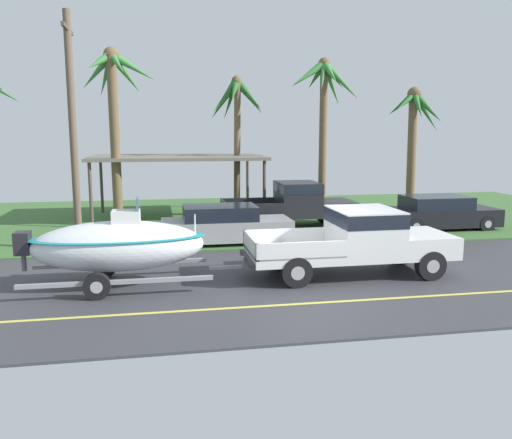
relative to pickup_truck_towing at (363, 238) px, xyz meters
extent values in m
cube|color=#38383D|center=(-1.76, -0.41, -1.06)|extent=(36.00, 8.00, 0.06)
cube|color=#3D6633|center=(-1.76, 10.59, -1.04)|extent=(36.00, 14.00, 0.11)
cube|color=#DBCC4C|center=(-1.76, -2.21, -1.03)|extent=(34.20, 0.12, 0.01)
cube|color=silver|center=(-0.36, 0.00, -0.40)|extent=(5.66, 1.99, 0.22)
cube|color=silver|center=(1.68, 0.00, -0.10)|extent=(1.58, 1.99, 0.38)
cube|color=silver|center=(0.03, 0.00, 0.26)|extent=(1.70, 1.99, 1.11)
cube|color=black|center=(0.03, 0.00, 0.59)|extent=(1.72, 2.01, 0.38)
cube|color=#9D9D9D|center=(-2.00, 0.00, -0.27)|extent=(2.38, 1.99, 0.04)
cube|color=silver|center=(-2.00, 0.96, -0.07)|extent=(2.38, 0.08, 0.45)
cube|color=silver|center=(-2.00, -0.96, -0.07)|extent=(2.38, 0.08, 0.45)
cube|color=silver|center=(-3.15, 0.00, -0.07)|extent=(0.08, 1.99, 0.45)
cube|color=#333338|center=(-3.25, 0.00, -0.46)|extent=(0.12, 1.80, 0.16)
sphere|color=#B2B2B7|center=(-3.37, 0.00, -0.41)|extent=(0.10, 0.10, 0.10)
cylinder|color=black|center=(1.60, 0.89, -0.63)|extent=(0.80, 0.28, 0.80)
cylinder|color=#9E9EA3|center=(1.60, 0.89, -0.63)|extent=(0.36, 0.29, 0.36)
cylinder|color=black|center=(1.60, -0.89, -0.63)|extent=(0.80, 0.28, 0.80)
cylinder|color=#9E9EA3|center=(1.60, -0.89, -0.63)|extent=(0.36, 0.29, 0.36)
cylinder|color=black|center=(-2.12, 0.89, -0.63)|extent=(0.80, 0.28, 0.80)
cylinder|color=#9E9EA3|center=(-2.12, 0.89, -0.63)|extent=(0.36, 0.29, 0.36)
cylinder|color=black|center=(-2.12, -0.89, -0.63)|extent=(0.80, 0.28, 0.80)
cylinder|color=#9E9EA3|center=(-2.12, -0.89, -0.63)|extent=(0.36, 0.29, 0.36)
cube|color=gray|center=(-3.82, 0.00, -0.65)|extent=(0.90, 0.10, 0.08)
cube|color=gray|center=(-6.58, 0.93, -0.65)|extent=(4.61, 0.12, 0.10)
cube|color=gray|center=(-6.58, -0.93, -0.65)|extent=(4.61, 0.12, 0.10)
cylinder|color=black|center=(-7.04, 0.99, -0.71)|extent=(0.64, 0.22, 0.64)
cylinder|color=#9E9EA3|center=(-7.04, 0.99, -0.71)|extent=(0.29, 0.23, 0.29)
cylinder|color=black|center=(-7.04, -0.99, -0.71)|extent=(0.64, 0.22, 0.64)
cylinder|color=#9E9EA3|center=(-7.04, -0.99, -0.71)|extent=(0.29, 0.23, 0.29)
ellipsoid|color=silver|center=(-6.58, 0.00, 0.04)|extent=(4.33, 1.70, 1.28)
ellipsoid|color=teal|center=(-6.58, 0.00, 0.26)|extent=(4.42, 1.73, 0.12)
cube|color=silver|center=(-6.36, 0.00, 0.62)|extent=(0.70, 0.60, 0.65)
cube|color=slate|center=(-6.06, 0.00, 1.10)|extent=(0.06, 0.56, 0.36)
cube|color=black|center=(-8.86, 0.00, 0.20)|extent=(0.36, 0.44, 0.56)
cylinder|color=#4C4C51|center=(-8.86, 0.00, -0.15)|extent=(0.12, 0.12, 0.71)
cylinder|color=silver|center=(-4.63, 0.00, 0.55)|extent=(0.04, 0.04, 0.50)
cube|color=black|center=(-0.29, 7.30, -0.40)|extent=(5.41, 1.98, 0.22)
cube|color=black|center=(1.66, 7.30, -0.10)|extent=(1.52, 1.98, 0.38)
cube|color=black|center=(0.09, 7.30, 0.29)|extent=(1.62, 1.98, 1.17)
cube|color=black|center=(0.09, 7.30, 0.65)|extent=(1.64, 2.00, 0.38)
cube|color=black|center=(-1.86, 7.30, -0.27)|extent=(2.27, 1.98, 0.04)
cube|color=black|center=(-1.86, 8.25, -0.07)|extent=(2.27, 0.08, 0.45)
cube|color=black|center=(-1.86, 6.34, -0.07)|extent=(2.27, 0.08, 0.45)
cube|color=black|center=(-2.96, 7.30, -0.07)|extent=(0.08, 1.98, 0.45)
cube|color=#333338|center=(-3.06, 7.30, -0.46)|extent=(0.12, 1.78, 0.16)
sphere|color=#B2B2B7|center=(-3.18, 7.30, -0.41)|extent=(0.10, 0.10, 0.10)
cylinder|color=black|center=(1.59, 8.17, -0.63)|extent=(0.80, 0.28, 0.80)
cylinder|color=#9E9EA3|center=(1.59, 8.17, -0.63)|extent=(0.36, 0.29, 0.36)
cylinder|color=black|center=(1.59, 6.42, -0.63)|extent=(0.80, 0.28, 0.80)
cylinder|color=#9E9EA3|center=(1.59, 6.42, -0.63)|extent=(0.36, 0.29, 0.36)
cylinder|color=black|center=(-1.97, 8.17, -0.63)|extent=(0.80, 0.28, 0.80)
cylinder|color=#9E9EA3|center=(-1.97, 8.17, -0.63)|extent=(0.36, 0.29, 0.36)
cylinder|color=black|center=(-1.97, 6.42, -0.63)|extent=(0.80, 0.28, 0.80)
cylinder|color=#9E9EA3|center=(-1.97, 6.42, -0.63)|extent=(0.36, 0.29, 0.36)
cube|color=black|center=(5.76, 5.95, -0.50)|extent=(4.51, 1.90, 0.70)
cube|color=black|center=(5.53, 5.95, 0.10)|extent=(2.52, 1.75, 0.50)
cylinder|color=black|center=(7.29, 6.81, -0.70)|extent=(0.66, 0.22, 0.66)
cylinder|color=#9E9EA3|center=(7.29, 6.81, -0.70)|extent=(0.30, 0.23, 0.30)
cylinder|color=black|center=(7.29, 5.08, -0.70)|extent=(0.66, 0.22, 0.66)
cylinder|color=#9E9EA3|center=(7.29, 5.08, -0.70)|extent=(0.30, 0.23, 0.30)
cylinder|color=black|center=(4.23, 6.81, -0.70)|extent=(0.66, 0.22, 0.66)
cylinder|color=#9E9EA3|center=(4.23, 6.81, -0.70)|extent=(0.30, 0.23, 0.30)
cylinder|color=black|center=(4.23, 5.08, -0.70)|extent=(0.66, 0.22, 0.66)
cylinder|color=#9E9EA3|center=(4.23, 5.08, -0.70)|extent=(0.30, 0.23, 0.30)
cube|color=#99999E|center=(-3.20, 4.73, -0.50)|extent=(4.55, 1.75, 0.70)
cube|color=black|center=(-3.42, 4.73, 0.10)|extent=(2.55, 1.61, 0.50)
cylinder|color=black|center=(-1.65, 5.52, -0.70)|extent=(0.66, 0.22, 0.66)
cylinder|color=#9E9EA3|center=(-1.65, 5.52, -0.70)|extent=(0.30, 0.23, 0.30)
cylinder|color=black|center=(-1.65, 3.94, -0.70)|extent=(0.66, 0.22, 0.66)
cylinder|color=#9E9EA3|center=(-1.65, 3.94, -0.70)|extent=(0.30, 0.23, 0.30)
cylinder|color=black|center=(-4.74, 5.52, -0.70)|extent=(0.66, 0.22, 0.66)
cylinder|color=#9E9EA3|center=(-4.74, 5.52, -0.70)|extent=(0.30, 0.23, 0.30)
cylinder|color=black|center=(-4.74, 3.94, -0.70)|extent=(0.66, 0.22, 0.66)
cylinder|color=#9E9EA3|center=(-4.74, 3.94, -0.70)|extent=(0.30, 0.23, 0.30)
cylinder|color=#4C4238|center=(-1.04, 12.89, 0.34)|extent=(0.14, 0.14, 2.74)
cylinder|color=#4C4238|center=(-1.04, 8.59, 0.34)|extent=(0.14, 0.14, 2.74)
cylinder|color=#4C4238|center=(-8.24, 12.89, 0.34)|extent=(0.14, 0.14, 2.74)
cylinder|color=#4C4238|center=(-8.24, 8.59, 0.34)|extent=(0.14, 0.14, 2.74)
cube|color=#6B665B|center=(-4.64, 10.74, 1.78)|extent=(7.70, 4.80, 0.14)
cylinder|color=brown|center=(-7.21, 8.75, 2.45)|extent=(0.39, 0.86, 6.97)
cone|color=#387A38|center=(-6.37, 8.92, 5.47)|extent=(1.92, 0.75, 1.26)
cone|color=#387A38|center=(-6.70, 9.47, 5.26)|extent=(1.46, 1.86, 1.64)
cone|color=#387A38|center=(-7.50, 9.36, 5.17)|extent=(1.01, 1.59, 1.73)
cone|color=#387A38|center=(-7.78, 8.79, 5.27)|extent=(1.45, 0.45, 1.56)
cone|color=#387A38|center=(-7.61, 8.25, 5.60)|extent=(1.25, 1.41, 1.02)
cone|color=#387A38|center=(-6.94, 8.04, 5.51)|extent=(0.92, 1.71, 1.14)
sphere|color=brown|center=(-7.21, 8.75, 5.92)|extent=(0.63, 0.63, 0.63)
cylinder|color=brown|center=(6.24, 9.63, 1.80)|extent=(0.41, 0.55, 5.68)
cone|color=#2D6B2D|center=(6.87, 9.66, 3.81)|extent=(1.53, 0.40, 1.87)
cone|color=#2D6B2D|center=(6.52, 10.17, 3.98)|extent=(0.94, 1.42, 1.54)
cone|color=#2D6B2D|center=(6.05, 10.52, 4.21)|extent=(0.77, 2.00, 1.19)
cone|color=#2D6B2D|center=(5.75, 9.90, 4.18)|extent=(1.38, 0.99, 1.22)
cone|color=#2D6B2D|center=(5.62, 9.24, 4.25)|extent=(1.54, 1.14, 1.06)
cone|color=#2D6B2D|center=(6.05, 8.84, 4.08)|extent=(0.76, 1.84, 1.41)
cone|color=#2D6B2D|center=(6.71, 9.22, 4.01)|extent=(1.44, 1.33, 1.56)
sphere|color=brown|center=(6.24, 9.63, 4.64)|extent=(0.66, 0.66, 0.66)
cylinder|color=brown|center=(-1.95, 10.37, 2.07)|extent=(0.29, 0.74, 6.20)
cone|color=#286028|center=(-1.39, 10.33, 4.46)|extent=(1.46, 0.51, 1.65)
cone|color=#286028|center=(-1.36, 11.00, 4.68)|extent=(1.59, 1.66, 1.32)
cone|color=#286028|center=(-2.17, 10.98, 4.34)|extent=(0.81, 1.56, 1.85)
cone|color=#286028|center=(-2.49, 10.76, 4.34)|extent=(1.57, 1.29, 1.90)
cone|color=#286028|center=(-2.53, 9.98, 4.45)|extent=(1.56, 1.22, 1.67)
cone|color=#286028|center=(-2.14, 9.77, 4.71)|extent=(0.81, 1.53, 1.21)
cone|color=#286028|center=(-1.48, 9.97, 4.53)|extent=(1.41, 1.28, 1.54)
sphere|color=brown|center=(-1.95, 10.37, 5.16)|extent=(0.47, 0.47, 0.47)
cylinder|color=brown|center=(1.69, 9.08, 2.39)|extent=(0.34, 0.36, 6.85)
cone|color=#387A38|center=(2.17, 9.16, 5.31)|extent=(1.24, 0.53, 1.25)
cone|color=#387A38|center=(2.19, 9.50, 4.97)|extent=(1.41, 1.28, 1.91)
cone|color=#387A38|center=(1.90, 9.84, 5.43)|extent=(0.84, 1.80, 1.14)
cone|color=#387A38|center=(1.48, 9.55, 5.34)|extent=(0.85, 1.32, 1.23)
cone|color=#387A38|center=(1.04, 9.33, 5.35)|extent=(1.60, 0.89, 1.21)
cone|color=#387A38|center=(0.94, 8.82, 5.35)|extent=(1.85, 0.99, 1.31)
cone|color=#387A38|center=(1.45, 8.48, 5.24)|extent=(0.85, 1.50, 1.40)
cone|color=#387A38|center=(1.75, 8.40, 5.37)|extent=(0.52, 1.60, 1.23)
cone|color=#387A38|center=(2.30, 8.60, 5.06)|extent=(1.64, 1.41, 1.79)
sphere|color=brown|center=(1.69, 9.08, 5.82)|extent=(0.55, 0.55, 0.55)
cylinder|color=brown|center=(-8.20, 4.53, 2.83)|extent=(0.24, 0.24, 7.73)
cube|color=brown|center=(-8.20, 4.53, 6.10)|extent=(0.10, 1.80, 0.12)
camera|label=1|loc=(-5.53, -13.52, 2.89)|focal=36.95mm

